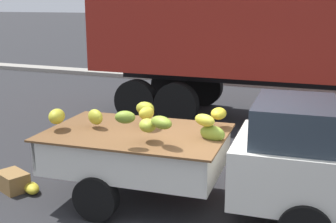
{
  "coord_description": "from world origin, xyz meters",
  "views": [
    {
      "loc": [
        1.7,
        -5.35,
        2.94
      ],
      "look_at": [
        -0.85,
        0.82,
        1.27
      ],
      "focal_mm": 46.67,
      "sensor_mm": 36.0,
      "label": 1
    }
  ],
  "objects": [
    {
      "name": "fallen_banana_bunch_near_tailgate",
      "position": [
        -2.76,
        -0.24,
        0.08
      ],
      "size": [
        0.43,
        0.4,
        0.16
      ],
      "primitive_type": "ellipsoid",
      "rotation": [
        0.0,
        0.0,
        5.65
      ],
      "color": "gold",
      "rests_on": "ground"
    },
    {
      "name": "produce_crate",
      "position": [
        -3.11,
        -0.26,
        0.15
      ],
      "size": [
        0.62,
        0.53,
        0.3
      ],
      "primitive_type": "cube",
      "rotation": [
        0.0,
        0.0,
        -0.38
      ],
      "color": "olive",
      "rests_on": "ground"
    },
    {
      "name": "pickup_truck",
      "position": [
        0.73,
        0.36,
        0.88
      ],
      "size": [
        4.79,
        2.1,
        1.7
      ],
      "rotation": [
        0.0,
        0.0,
        0.08
      ],
      "color": "silver",
      "rests_on": "ground"
    },
    {
      "name": "ground",
      "position": [
        0.0,
        0.0,
        0.0
      ],
      "size": [
        220.0,
        220.0,
        0.0
      ],
      "primitive_type": "plane",
      "color": "#28282B"
    },
    {
      "name": "curb_strip",
      "position": [
        0.0,
        10.35,
        0.08
      ],
      "size": [
        80.0,
        0.8,
        0.16
      ],
      "primitive_type": "cube",
      "color": "gray",
      "rests_on": "ground"
    }
  ]
}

